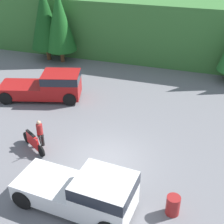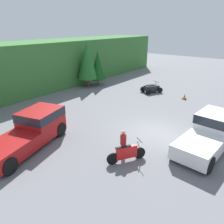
{
  "view_description": "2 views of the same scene",
  "coord_description": "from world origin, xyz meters",
  "px_view_note": "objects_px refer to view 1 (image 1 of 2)",
  "views": [
    {
      "loc": [
        4.11,
        -11.91,
        10.21
      ],
      "look_at": [
        -0.74,
        3.14,
        0.95
      ],
      "focal_mm": 50.0,
      "sensor_mm": 36.0,
      "label": 1
    },
    {
      "loc": [
        -12.3,
        -5.78,
        6.76
      ],
      "look_at": [
        -0.74,
        3.14,
        0.95
      ],
      "focal_mm": 35.0,
      "sensor_mm": 36.0,
      "label": 2
    }
  ],
  "objects_px": {
    "pickup_truck_red": "(49,85)",
    "dirt_bike": "(33,142)",
    "steel_barrel": "(173,205)",
    "pickup_truck_second": "(86,192)",
    "rider_person": "(40,132)"
  },
  "relations": [
    {
      "from": "pickup_truck_red",
      "to": "rider_person",
      "type": "bearing_deg",
      "value": -83.06
    },
    {
      "from": "pickup_truck_second",
      "to": "rider_person",
      "type": "bearing_deg",
      "value": 144.4
    },
    {
      "from": "dirt_bike",
      "to": "pickup_truck_second",
      "type": "bearing_deg",
      "value": -3.85
    },
    {
      "from": "pickup_truck_red",
      "to": "dirt_bike",
      "type": "xyz_separation_m",
      "value": [
        1.93,
        -5.53,
        -0.53
      ]
    },
    {
      "from": "pickup_truck_red",
      "to": "pickup_truck_second",
      "type": "distance_m",
      "value": 10.56
    },
    {
      "from": "pickup_truck_red",
      "to": "rider_person",
      "type": "distance_m",
      "value": 5.58
    },
    {
      "from": "pickup_truck_second",
      "to": "rider_person",
      "type": "height_order",
      "value": "pickup_truck_second"
    },
    {
      "from": "rider_person",
      "to": "pickup_truck_red",
      "type": "bearing_deg",
      "value": 153.25
    },
    {
      "from": "dirt_bike",
      "to": "pickup_truck_red",
      "type": "bearing_deg",
      "value": 140.68
    },
    {
      "from": "steel_barrel",
      "to": "pickup_truck_second",
      "type": "bearing_deg",
      "value": -165.44
    },
    {
      "from": "pickup_truck_red",
      "to": "steel_barrel",
      "type": "relative_size",
      "value": 6.63
    },
    {
      "from": "pickup_truck_red",
      "to": "rider_person",
      "type": "height_order",
      "value": "pickup_truck_red"
    },
    {
      "from": "pickup_truck_red",
      "to": "pickup_truck_second",
      "type": "height_order",
      "value": "same"
    },
    {
      "from": "pickup_truck_red",
      "to": "steel_barrel",
      "type": "bearing_deg",
      "value": -54.27
    },
    {
      "from": "pickup_truck_second",
      "to": "dirt_bike",
      "type": "height_order",
      "value": "pickup_truck_second"
    }
  ]
}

